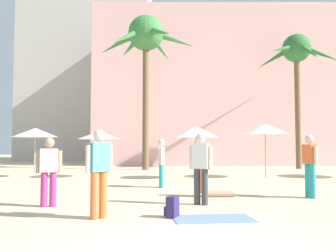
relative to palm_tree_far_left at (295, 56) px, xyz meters
name	(u,v)px	position (x,y,z in m)	size (l,w,h in m)	color
hotel_pink	(235,93)	(-2.38, 8.26, -1.18)	(23.47, 9.99, 12.28)	beige
hotel_tower_gray	(88,41)	(-17.10, 16.46, 5.92)	(13.35, 8.40, 26.48)	#BCB7AD
palm_tree_far_left	(295,56)	(0.00, 0.00, 0.00)	(5.18, 5.39, 8.78)	brown
palm_tree_left	(144,40)	(-9.81, -0.99, 0.75)	(6.14, 5.58, 9.65)	brown
cafe_umbrella_2	(33,133)	(-14.51, -6.74, -5.26)	(2.05, 2.05, 2.27)	gray
cafe_umbrella_3	(263,129)	(-3.90, -6.60, -5.09)	(2.16, 2.16, 2.48)	gray
cafe_umbrella_4	(194,132)	(-7.17, -7.12, -5.24)	(2.05, 2.05, 2.35)	gray
cafe_umbrella_5	(98,135)	(-11.61, -6.50, -5.38)	(2.05, 2.05, 2.13)	gray
beach_towel	(211,219)	(-7.52, -16.17, -7.32)	(1.56, 0.86, 0.01)	#6684E0
backpack	(170,207)	(-8.33, -16.02, -7.12)	(0.32, 0.35, 0.42)	#2D2352
person_mid_right	(199,165)	(-7.60, -14.41, -6.36)	(0.58, 0.37, 1.75)	#3D3D42
person_far_right	(308,163)	(-4.46, -13.25, -6.37)	(0.32, 0.60, 1.74)	teal
person_mid_left	(97,169)	(-9.78, -16.14, -6.36)	(0.51, 0.48, 1.76)	orange
person_far_left	(207,185)	(-7.24, -12.96, -7.00)	(1.00, 0.40, 0.96)	tan
person_mid_center	(47,169)	(-11.24, -14.71, -6.43)	(0.61, 0.31, 1.63)	#B7337F
person_near_left	(160,161)	(-8.64, -10.66, -6.41)	(0.24, 0.60, 1.68)	teal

